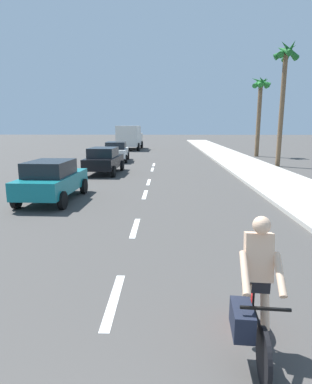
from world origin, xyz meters
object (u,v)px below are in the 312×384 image
at_px(cyclist, 254,294).
at_px(parked_car_black, 104,160).
at_px(delivery_truck, 130,137).
at_px(parked_car_white, 116,151).
at_px(palm_tree_distant, 260,95).
at_px(parked_car_teal, 52,179).
at_px(palm_tree_far, 285,71).

height_order(cyclist, parked_car_black, cyclist).
bearing_deg(delivery_truck, parked_car_white, -87.01).
relative_size(cyclist, delivery_truck, 0.29).
xyz_separation_m(cyclist, palm_tree_distant, (7.42, 27.15, 4.72)).
height_order(parked_car_teal, parked_car_black, same).
xyz_separation_m(parked_car_teal, parked_car_white, (0.39, 14.09, 0.00)).
bearing_deg(parked_car_black, delivery_truck, 94.12).
height_order(delivery_truck, palm_tree_distant, palm_tree_distant).
bearing_deg(cyclist, palm_tree_far, -104.64).
xyz_separation_m(parked_car_teal, parked_car_black, (0.65, 7.28, 0.00)).
bearing_deg(parked_car_white, parked_car_teal, -94.77).
distance_m(cyclist, delivery_truck, 35.81).
bearing_deg(parked_car_teal, palm_tree_far, 43.72).
distance_m(parked_car_white, delivery_truck, 12.81).
distance_m(parked_car_black, delivery_truck, 19.62).
relative_size(cyclist, palm_tree_distant, 0.25).
distance_m(delivery_truck, palm_tree_distant, 15.75).
height_order(parked_car_white, palm_tree_far, palm_tree_far).
bearing_deg(parked_car_teal, parked_car_white, 90.25).
distance_m(cyclist, parked_car_teal, 10.13).
height_order(cyclist, delivery_truck, delivery_truck).
xyz_separation_m(parked_car_black, palm_tree_distant, (12.25, 11.35, 4.71)).
height_order(parked_car_black, palm_tree_distant, palm_tree_distant).
bearing_deg(palm_tree_far, palm_tree_distant, 85.93).
xyz_separation_m(parked_car_teal, delivery_truck, (0.11, 26.88, 0.67)).
bearing_deg(parked_car_teal, delivery_truck, 91.62).
distance_m(parked_car_teal, parked_car_white, 14.09).
xyz_separation_m(delivery_truck, palm_tree_distant, (12.79, -8.25, 4.05)).
relative_size(parked_car_teal, delivery_truck, 0.63).
bearing_deg(palm_tree_far, cyclist, -109.36).
bearing_deg(cyclist, parked_car_black, -68.30).
relative_size(parked_car_teal, parked_car_white, 0.97).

